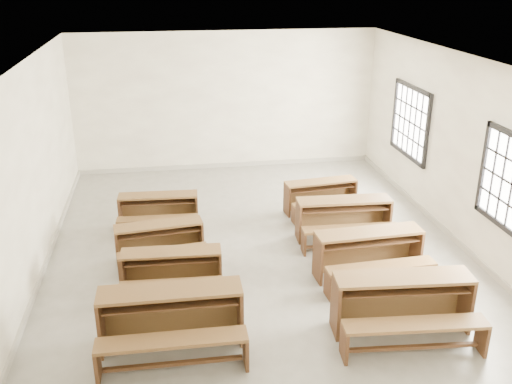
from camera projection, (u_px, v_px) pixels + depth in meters
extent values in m
plane|color=gray|center=(256.00, 245.00, 9.92)|extent=(8.50, 8.50, 0.00)
cube|color=white|center=(256.00, 60.00, 8.74)|extent=(7.00, 8.50, 0.05)
cube|color=white|center=(226.00, 102.00, 13.20)|extent=(7.00, 0.05, 3.20)
cube|color=white|center=(328.00, 294.00, 5.45)|extent=(7.00, 0.05, 3.20)
cube|color=white|center=(34.00, 169.00, 8.80)|extent=(0.05, 8.50, 3.20)
cube|color=white|center=(454.00, 148.00, 9.85)|extent=(0.05, 8.50, 3.20)
cube|color=#9D998E|center=(228.00, 165.00, 13.78)|extent=(7.00, 0.04, 0.10)
cube|color=#9D998E|center=(48.00, 258.00, 9.37)|extent=(0.04, 8.50, 0.10)
cube|color=#9D998E|center=(443.00, 229.00, 10.42)|extent=(0.04, 8.50, 0.10)
cube|color=black|center=(505.00, 228.00, 8.45)|extent=(0.06, 1.62, 0.08)
cube|color=black|center=(484.00, 167.00, 8.92)|extent=(0.06, 0.08, 1.46)
cube|color=white|center=(411.00, 122.00, 11.50)|extent=(0.02, 1.50, 1.30)
cube|color=black|center=(413.00, 88.00, 11.24)|extent=(0.06, 1.62, 0.08)
cube|color=black|center=(407.00, 154.00, 11.75)|extent=(0.06, 1.62, 0.08)
cube|color=black|center=(427.00, 132.00, 10.77)|extent=(0.06, 0.08, 1.46)
cube|color=black|center=(395.00, 113.00, 12.22)|extent=(0.06, 0.08, 1.46)
cube|color=brown|center=(170.00, 291.00, 7.05)|extent=(1.80, 0.47, 0.04)
cube|color=brown|center=(172.00, 310.00, 7.38)|extent=(1.79, 0.07, 0.76)
cube|color=#482A18|center=(101.00, 324.00, 7.08)|extent=(0.05, 0.45, 0.76)
cube|color=#482A18|center=(240.00, 313.00, 7.32)|extent=(0.05, 0.45, 0.76)
cube|color=#482A18|center=(171.00, 303.00, 7.09)|extent=(1.66, 0.36, 0.02)
cube|color=brown|center=(172.00, 340.00, 6.67)|extent=(1.79, 0.34, 0.04)
cube|color=#482A18|center=(98.00, 364.00, 6.64)|extent=(0.05, 0.31, 0.42)
cube|color=#482A18|center=(246.00, 350.00, 6.87)|extent=(0.05, 0.31, 0.42)
cube|color=#482A18|center=(173.00, 364.00, 6.79)|extent=(1.66, 0.08, 0.04)
cube|color=brown|center=(171.00, 252.00, 8.32)|extent=(1.48, 0.44, 0.04)
cube|color=brown|center=(173.00, 266.00, 8.59)|extent=(1.46, 0.11, 0.62)
cube|color=#482A18|center=(123.00, 274.00, 8.37)|extent=(0.06, 0.37, 0.62)
cube|color=#482A18|center=(220.00, 269.00, 8.52)|extent=(0.06, 0.37, 0.62)
cube|color=#482A18|center=(171.00, 260.00, 8.35)|extent=(1.36, 0.34, 0.02)
cube|color=brown|center=(171.00, 284.00, 8.01)|extent=(1.47, 0.33, 0.04)
cube|color=#482A18|center=(121.00, 299.00, 8.01)|extent=(0.05, 0.26, 0.35)
cube|color=#482A18|center=(222.00, 293.00, 8.15)|extent=(0.05, 0.26, 0.35)
cube|color=#482A18|center=(172.00, 301.00, 8.11)|extent=(1.35, 0.12, 0.04)
cube|color=brown|center=(158.00, 225.00, 9.24)|extent=(1.45, 0.52, 0.04)
cube|color=brown|center=(158.00, 238.00, 9.50)|extent=(1.41, 0.20, 0.60)
cube|color=#482A18|center=(116.00, 248.00, 9.18)|extent=(0.08, 0.36, 0.60)
cube|color=#482A18|center=(201.00, 237.00, 9.53)|extent=(0.08, 0.36, 0.60)
cube|color=#482A18|center=(159.00, 232.00, 9.27)|extent=(1.34, 0.42, 0.02)
cube|color=brown|center=(163.00, 251.00, 8.95)|extent=(1.44, 0.41, 0.04)
cube|color=#482A18|center=(119.00, 268.00, 8.84)|extent=(0.06, 0.25, 0.34)
cube|color=#482A18|center=(206.00, 256.00, 9.19)|extent=(0.06, 0.25, 0.34)
cube|color=#482A18|center=(164.00, 266.00, 9.04)|extent=(1.31, 0.20, 0.04)
cube|color=brown|center=(158.00, 195.00, 10.40)|extent=(1.45, 0.44, 0.04)
cube|color=brown|center=(159.00, 208.00, 10.67)|extent=(1.44, 0.11, 0.61)
cube|color=#482A18|center=(120.00, 213.00, 10.45)|extent=(0.06, 0.36, 0.61)
cube|color=#482A18|center=(197.00, 210.00, 10.59)|extent=(0.06, 0.36, 0.61)
cube|color=#482A18|center=(158.00, 202.00, 10.43)|extent=(1.34, 0.34, 0.02)
cube|color=brown|center=(158.00, 219.00, 10.09)|extent=(1.45, 0.33, 0.04)
cube|color=#482A18|center=(118.00, 230.00, 10.09)|extent=(0.05, 0.25, 0.34)
cube|color=#482A18|center=(198.00, 226.00, 10.23)|extent=(0.05, 0.25, 0.34)
cube|color=#482A18|center=(159.00, 232.00, 10.19)|extent=(1.33, 0.12, 0.04)
cube|color=brown|center=(404.00, 278.00, 7.35)|extent=(1.82, 0.59, 0.04)
cube|color=brown|center=(396.00, 296.00, 7.68)|extent=(1.79, 0.19, 0.76)
cube|color=#482A18|center=(336.00, 307.00, 7.43)|extent=(0.08, 0.45, 0.76)
cube|color=#482A18|center=(465.00, 301.00, 7.56)|extent=(0.08, 0.45, 0.76)
cube|color=#482A18|center=(403.00, 289.00, 7.39)|extent=(1.68, 0.47, 0.02)
cube|color=brown|center=(416.00, 324.00, 6.96)|extent=(1.81, 0.46, 0.04)
cube|color=#482A18|center=(344.00, 344.00, 6.98)|extent=(0.07, 0.32, 0.43)
cube|color=#482A18|center=(482.00, 337.00, 7.12)|extent=(0.07, 0.32, 0.43)
cube|color=#482A18|center=(413.00, 347.00, 7.09)|extent=(1.66, 0.19, 0.04)
cube|color=brown|center=(369.00, 232.00, 8.72)|extent=(1.68, 0.50, 0.04)
cube|color=brown|center=(363.00, 249.00, 9.03)|extent=(1.66, 0.13, 0.71)
cube|color=#482A18|center=(318.00, 259.00, 8.70)|extent=(0.06, 0.42, 0.71)
cube|color=#482A18|center=(416.00, 249.00, 9.02)|extent=(0.06, 0.42, 0.71)
cube|color=#482A18|center=(369.00, 242.00, 8.76)|extent=(1.55, 0.39, 0.02)
cube|color=brown|center=(381.00, 266.00, 8.37)|extent=(1.68, 0.38, 0.04)
cube|color=#482A18|center=(328.00, 285.00, 8.30)|extent=(0.06, 0.29, 0.40)
cube|color=#482A18|center=(430.00, 273.00, 8.62)|extent=(0.06, 0.29, 0.40)
cube|color=#482A18|center=(380.00, 285.00, 8.49)|extent=(1.54, 0.13, 0.04)
cube|color=brown|center=(344.00, 200.00, 9.94)|extent=(1.67, 0.49, 0.04)
cube|color=brown|center=(340.00, 215.00, 10.25)|extent=(1.65, 0.12, 0.70)
cube|color=#482A18|center=(298.00, 222.00, 10.00)|extent=(0.06, 0.41, 0.70)
cube|color=#482A18|center=(387.00, 217.00, 10.17)|extent=(0.06, 0.41, 0.70)
cube|color=#482A18|center=(344.00, 208.00, 9.98)|extent=(1.54, 0.38, 0.02)
cube|color=brown|center=(351.00, 228.00, 9.59)|extent=(1.66, 0.37, 0.04)
cube|color=#482A18|center=(304.00, 242.00, 9.59)|extent=(0.06, 0.29, 0.39)
cube|color=#482A18|center=(396.00, 238.00, 9.76)|extent=(0.06, 0.29, 0.39)
cube|color=#482A18|center=(350.00, 245.00, 9.71)|extent=(1.53, 0.12, 0.04)
cube|color=brown|center=(321.00, 182.00, 11.09)|extent=(1.44, 0.50, 0.04)
cube|color=brown|center=(317.00, 194.00, 11.35)|extent=(1.41, 0.18, 0.60)
cube|color=#482A18|center=(287.00, 200.00, 11.04)|extent=(0.07, 0.36, 0.60)
cube|color=#482A18|center=(353.00, 193.00, 11.38)|extent=(0.07, 0.36, 0.60)
cube|color=#482A18|center=(321.00, 188.00, 11.12)|extent=(1.33, 0.40, 0.02)
cube|color=brown|center=(329.00, 202.00, 10.80)|extent=(1.43, 0.39, 0.04)
cube|color=#482A18|center=(294.00, 215.00, 10.70)|extent=(0.06, 0.25, 0.34)
cube|color=#482A18|center=(361.00, 208.00, 11.04)|extent=(0.06, 0.25, 0.34)
cube|color=#482A18|center=(328.00, 215.00, 10.90)|extent=(1.31, 0.18, 0.04)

